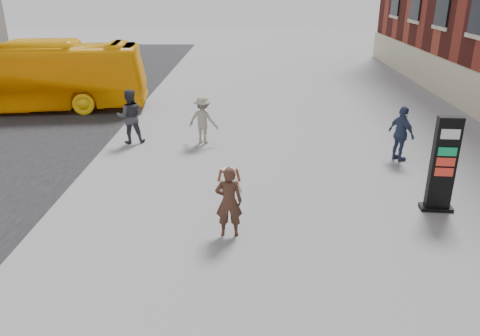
{
  "coord_description": "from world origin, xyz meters",
  "views": [
    {
      "loc": [
        -0.01,
        -8.45,
        5.3
      ],
      "look_at": [
        -0.22,
        1.76,
        1.22
      ],
      "focal_mm": 35.0,
      "sensor_mm": 36.0,
      "label": 1
    }
  ],
  "objects_px": {
    "pedestrian_b": "(203,120)",
    "pedestrian_c": "(401,134)",
    "woman": "(229,201)",
    "pedestrian_a": "(130,116)",
    "bus": "(20,76)",
    "info_pylon": "(443,165)"
  },
  "relations": [
    {
      "from": "bus",
      "to": "pedestrian_a",
      "type": "bearing_deg",
      "value": -134.06
    },
    {
      "from": "info_pylon",
      "to": "pedestrian_c",
      "type": "xyz_separation_m",
      "value": [
        0.08,
        3.49,
        -0.32
      ]
    },
    {
      "from": "bus",
      "to": "pedestrian_b",
      "type": "xyz_separation_m",
      "value": [
        8.38,
        -4.43,
        -0.65
      ]
    },
    {
      "from": "info_pylon",
      "to": "woman",
      "type": "height_order",
      "value": "info_pylon"
    },
    {
      "from": "pedestrian_a",
      "to": "pedestrian_c",
      "type": "bearing_deg",
      "value": 158.11
    },
    {
      "from": "woman",
      "to": "pedestrian_a",
      "type": "xyz_separation_m",
      "value": [
        -3.71,
        6.43,
        0.1
      ]
    },
    {
      "from": "pedestrian_b",
      "to": "pedestrian_c",
      "type": "height_order",
      "value": "pedestrian_c"
    },
    {
      "from": "pedestrian_a",
      "to": "pedestrian_c",
      "type": "height_order",
      "value": "pedestrian_a"
    },
    {
      "from": "bus",
      "to": "info_pylon",
      "type": "bearing_deg",
      "value": -129.85
    },
    {
      "from": "woman",
      "to": "bus",
      "type": "xyz_separation_m",
      "value": [
        -9.55,
        10.86,
        0.64
      ]
    },
    {
      "from": "pedestrian_a",
      "to": "bus",
      "type": "bearing_deg",
      "value": -48.91
    },
    {
      "from": "info_pylon",
      "to": "pedestrian_b",
      "type": "xyz_separation_m",
      "value": [
        -6.29,
        5.07,
        -0.36
      ]
    },
    {
      "from": "woman",
      "to": "pedestrian_c",
      "type": "xyz_separation_m",
      "value": [
        5.19,
        4.84,
        0.03
      ]
    },
    {
      "from": "info_pylon",
      "to": "bus",
      "type": "xyz_separation_m",
      "value": [
        -14.67,
        9.51,
        0.29
      ]
    },
    {
      "from": "info_pylon",
      "to": "pedestrian_a",
      "type": "height_order",
      "value": "info_pylon"
    },
    {
      "from": "bus",
      "to": "woman",
      "type": "bearing_deg",
      "value": -145.57
    },
    {
      "from": "woman",
      "to": "pedestrian_b",
      "type": "distance_m",
      "value": 6.53
    },
    {
      "from": "woman",
      "to": "bus",
      "type": "bearing_deg",
      "value": -49.66
    },
    {
      "from": "woman",
      "to": "pedestrian_a",
      "type": "height_order",
      "value": "pedestrian_a"
    },
    {
      "from": "woman",
      "to": "pedestrian_b",
      "type": "relative_size",
      "value": 0.98
    },
    {
      "from": "bus",
      "to": "pedestrian_c",
      "type": "bearing_deg",
      "value": -119.11
    },
    {
      "from": "bus",
      "to": "pedestrian_b",
      "type": "distance_m",
      "value": 9.5
    }
  ]
}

